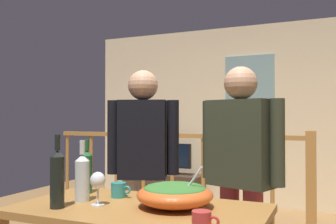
% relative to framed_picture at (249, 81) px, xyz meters
% --- Properties ---
extents(back_wall, '(5.09, 0.10, 2.59)m').
position_rel_framed_picture_xyz_m(back_wall, '(0.10, 0.06, -0.49)').
color(back_wall, beige).
rests_on(back_wall, ground_plane).
extents(framed_picture, '(0.70, 0.03, 0.74)m').
position_rel_framed_picture_xyz_m(framed_picture, '(0.00, 0.00, 0.00)').
color(framed_picture, gray).
extents(stair_railing, '(3.17, 0.10, 1.12)m').
position_rel_framed_picture_xyz_m(stair_railing, '(-0.23, -1.29, -1.11)').
color(stair_railing, '#9E6B33').
rests_on(stair_railing, ground_plane).
extents(tv_console, '(0.90, 0.40, 0.43)m').
position_rel_framed_picture_xyz_m(tv_console, '(-1.08, -0.29, -1.57)').
color(tv_console, '#38281E').
rests_on(tv_console, ground_plane).
extents(flat_screen_tv, '(0.59, 0.12, 0.45)m').
position_rel_framed_picture_xyz_m(flat_screen_tv, '(-1.08, -0.32, -1.09)').
color(flat_screen_tv, black).
rests_on(flat_screen_tv, tv_console).
extents(serving_table, '(1.29, 0.71, 0.80)m').
position_rel_framed_picture_xyz_m(serving_table, '(0.16, -3.65, -1.07)').
color(serving_table, '#9E6B33').
rests_on(serving_table, ground_plane).
extents(salad_bowl, '(0.40, 0.40, 0.22)m').
position_rel_framed_picture_xyz_m(salad_bowl, '(0.33, -3.58, -0.92)').
color(salad_bowl, '#DB5B23').
rests_on(salad_bowl, serving_table).
extents(wine_glass, '(0.08, 0.08, 0.18)m').
position_rel_framed_picture_xyz_m(wine_glass, '(-0.06, -3.71, -0.86)').
color(wine_glass, silver).
rests_on(wine_glass, serving_table).
extents(wine_bottle_dark, '(0.07, 0.07, 0.38)m').
position_rel_framed_picture_xyz_m(wine_bottle_dark, '(-0.21, -3.84, -0.83)').
color(wine_bottle_dark, black).
rests_on(wine_bottle_dark, serving_table).
extents(wine_bottle_clear, '(0.08, 0.08, 0.34)m').
position_rel_framed_picture_xyz_m(wine_bottle_clear, '(-0.19, -3.66, -0.85)').
color(wine_bottle_clear, silver).
rests_on(wine_bottle_clear, serving_table).
extents(wine_bottle_green, '(0.07, 0.07, 0.33)m').
position_rel_framed_picture_xyz_m(wine_bottle_green, '(-0.30, -3.47, -0.85)').
color(wine_bottle_green, '#1E5628').
rests_on(wine_bottle_green, serving_table).
extents(mug_teal, '(0.12, 0.09, 0.08)m').
position_rel_framed_picture_xyz_m(mug_teal, '(-0.06, -3.49, -0.94)').
color(mug_teal, teal).
rests_on(mug_teal, serving_table).
extents(mug_red, '(0.12, 0.08, 0.08)m').
position_rel_framed_picture_xyz_m(mug_red, '(0.59, -3.92, -0.94)').
color(mug_red, '#B7332D').
rests_on(mug_red, serving_table).
extents(person_standing_left, '(0.51, 0.32, 1.61)m').
position_rel_framed_picture_xyz_m(person_standing_left, '(-0.21, -2.91, -0.84)').
color(person_standing_left, beige).
rests_on(person_standing_left, ground_plane).
extents(person_standing_right, '(0.58, 0.35, 1.60)m').
position_rel_framed_picture_xyz_m(person_standing_right, '(0.52, -2.91, -0.83)').
color(person_standing_right, '#9E3842').
rests_on(person_standing_right, ground_plane).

